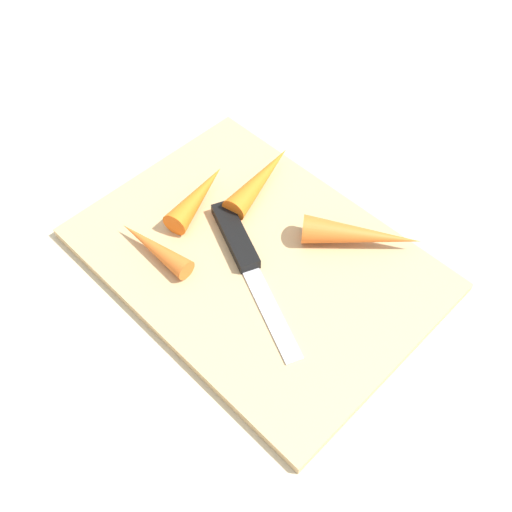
% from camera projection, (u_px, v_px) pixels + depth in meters
% --- Properties ---
extents(ground_plane, '(1.40, 1.40, 0.00)m').
position_uv_depth(ground_plane, '(256.00, 263.00, 0.63)').
color(ground_plane, '#C6B793').
extents(cutting_board, '(0.36, 0.26, 0.01)m').
position_uv_depth(cutting_board, '(256.00, 259.00, 0.62)').
color(cutting_board, tan).
rests_on(cutting_board, ground_plane).
extents(knife, '(0.19, 0.10, 0.01)m').
position_uv_depth(knife, '(240.00, 245.00, 0.62)').
color(knife, '#B7B7BC').
rests_on(knife, cutting_board).
extents(carrot_long, '(0.05, 0.12, 0.03)m').
position_uv_depth(carrot_long, '(261.00, 179.00, 0.66)').
color(carrot_long, orange).
rests_on(carrot_long, cutting_board).
extents(carrot_short, '(0.05, 0.10, 0.03)m').
position_uv_depth(carrot_short, '(198.00, 196.00, 0.65)').
color(carrot_short, orange).
rests_on(carrot_short, cutting_board).
extents(carrot_shortest, '(0.09, 0.03, 0.02)m').
position_uv_depth(carrot_shortest, '(154.00, 247.00, 0.61)').
color(carrot_shortest, orange).
rests_on(carrot_shortest, cutting_board).
extents(carrot_longest, '(0.12, 0.10, 0.03)m').
position_uv_depth(carrot_longest, '(361.00, 235.00, 0.61)').
color(carrot_longest, orange).
rests_on(carrot_longest, cutting_board).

